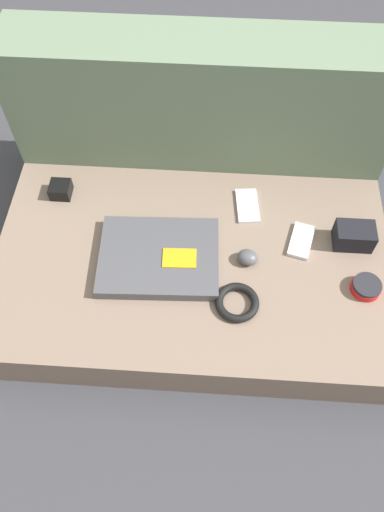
% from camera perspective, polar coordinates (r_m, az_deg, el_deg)
% --- Properties ---
extents(ground_plane, '(8.00, 8.00, 0.00)m').
position_cam_1_polar(ground_plane, '(1.48, 0.00, -3.31)').
color(ground_plane, '#38383D').
extents(couch_seat, '(1.09, 0.64, 0.14)m').
position_cam_1_polar(couch_seat, '(1.42, 0.00, -1.94)').
color(couch_seat, '#7A6656').
rests_on(couch_seat, ground_plane).
extents(couch_backrest, '(1.09, 0.20, 0.52)m').
position_cam_1_polar(couch_backrest, '(1.54, 1.06, 15.42)').
color(couch_backrest, '#60755B').
rests_on(couch_backrest, ground_plane).
extents(laptop, '(0.33, 0.26, 0.03)m').
position_cam_1_polar(laptop, '(1.35, -3.78, -0.14)').
color(laptop, '#47474C').
rests_on(laptop, couch_seat).
extents(computer_mouse, '(0.07, 0.06, 0.04)m').
position_cam_1_polar(computer_mouse, '(1.35, 6.37, -0.16)').
color(computer_mouse, '#4C4C51').
rests_on(computer_mouse, couch_seat).
extents(speaker_puck, '(0.08, 0.08, 0.03)m').
position_cam_1_polar(speaker_puck, '(1.38, 19.28, -3.36)').
color(speaker_puck, red).
rests_on(speaker_puck, couch_seat).
extents(phone_silver, '(0.08, 0.12, 0.01)m').
position_cam_1_polar(phone_silver, '(1.42, 12.37, 1.71)').
color(phone_silver, silver).
rests_on(phone_silver, couch_seat).
extents(phone_black, '(0.07, 0.13, 0.01)m').
position_cam_1_polar(phone_black, '(1.47, 6.35, 5.73)').
color(phone_black, silver).
rests_on(phone_black, couch_seat).
extents(camera_pouch, '(0.11, 0.07, 0.07)m').
position_cam_1_polar(camera_pouch, '(1.44, 18.03, 2.20)').
color(camera_pouch, black).
rests_on(camera_pouch, couch_seat).
extents(charger_brick, '(0.06, 0.06, 0.04)m').
position_cam_1_polar(charger_brick, '(1.53, -14.79, 7.35)').
color(charger_brick, black).
rests_on(charger_brick, couch_seat).
extents(cable_coil, '(0.11, 0.11, 0.02)m').
position_cam_1_polar(cable_coil, '(1.29, 5.17, -5.30)').
color(cable_coil, black).
rests_on(cable_coil, couch_seat).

